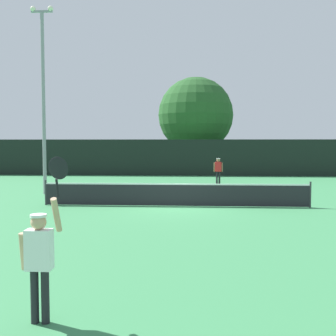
# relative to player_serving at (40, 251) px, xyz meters

# --- Properties ---
(ground_plane) EXTENTS (120.00, 120.00, 0.00)m
(ground_plane) POSITION_rel_player_serving_xyz_m (1.52, 11.27, -1.08)
(ground_plane) COLOR #387F4C
(tennis_net) EXTENTS (11.18, 0.08, 1.07)m
(tennis_net) POSITION_rel_player_serving_xyz_m (1.52, 11.27, -0.57)
(tennis_net) COLOR #232328
(tennis_net) RESTS_ON ground
(perimeter_fence) EXTENTS (38.15, 0.12, 2.91)m
(perimeter_fence) POSITION_rel_player_serving_xyz_m (1.52, 27.19, 0.38)
(perimeter_fence) COLOR black
(perimeter_fence) RESTS_ON ground
(player_serving) EXTENTS (0.67, 0.39, 2.47)m
(player_serving) POSITION_rel_player_serving_xyz_m (0.00, 0.00, 0.00)
(player_serving) COLOR white
(player_serving) RESTS_ON ground
(player_receiving) EXTENTS (0.57, 0.24, 1.66)m
(player_receiving) POSITION_rel_player_serving_xyz_m (3.85, 20.39, -0.06)
(player_receiving) COLOR red
(player_receiving) RESTS_ON ground
(tennis_ball) EXTENTS (0.07, 0.07, 0.07)m
(tennis_ball) POSITION_rel_player_serving_xyz_m (-0.43, 13.32, -1.04)
(tennis_ball) COLOR #CCE033
(tennis_ball) RESTS_ON ground
(light_pole) EXTENTS (1.18, 0.28, 9.56)m
(light_pole) POSITION_rel_player_serving_xyz_m (-5.41, 14.95, 4.28)
(light_pole) COLOR gray
(light_pole) RESTS_ON ground
(large_tree) EXTENTS (6.76, 6.76, 8.53)m
(large_tree) POSITION_rel_player_serving_xyz_m (2.48, 31.57, 4.07)
(large_tree) COLOR brown
(large_tree) RESTS_ON ground
(parked_car_near) EXTENTS (1.94, 4.22, 1.69)m
(parked_car_near) POSITION_rel_player_serving_xyz_m (-6.78, 34.99, -0.30)
(parked_car_near) COLOR black
(parked_car_near) RESTS_ON ground
(parked_car_mid) EXTENTS (2.40, 4.40, 1.69)m
(parked_car_mid) POSITION_rel_player_serving_xyz_m (-1.57, 32.35, -0.30)
(parked_car_mid) COLOR #B7B7BC
(parked_car_mid) RESTS_ON ground
(parked_car_far) EXTENTS (2.19, 4.32, 1.69)m
(parked_car_far) POSITION_rel_player_serving_xyz_m (11.12, 34.73, -0.30)
(parked_car_far) COLOR white
(parked_car_far) RESTS_ON ground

